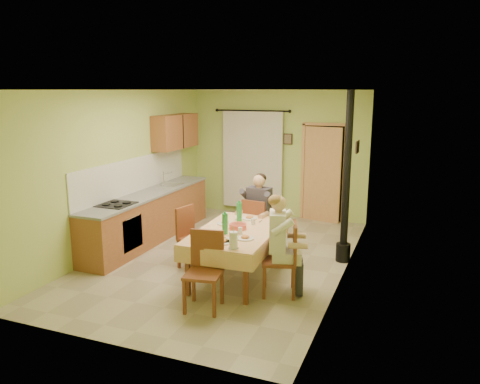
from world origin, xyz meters
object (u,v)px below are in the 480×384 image
at_px(chair_near, 204,287).
at_px(chair_left, 194,250).
at_px(chair_right, 280,274).
at_px(man_far, 258,205).
at_px(stove_flue, 346,201).
at_px(dining_table, 237,254).
at_px(man_right, 280,233).
at_px(chair_far, 258,238).

bearing_deg(chair_near, chair_left, -67.62).
bearing_deg(chair_right, man_far, 13.33).
relative_size(chair_right, stove_flue, 0.37).
distance_m(dining_table, stove_flue, 2.02).
xyz_separation_m(chair_near, man_far, (-0.03, 2.21, 0.59)).
distance_m(man_far, man_right, 1.63).
bearing_deg(dining_table, chair_left, 166.09).
bearing_deg(stove_flue, chair_left, -152.33).
xyz_separation_m(chair_right, stove_flue, (0.61, 1.61, 0.73)).
height_order(chair_right, man_far, man_far).
xyz_separation_m(chair_far, man_right, (0.81, -1.40, 0.59)).
height_order(chair_near, man_far, man_far).
xyz_separation_m(dining_table, man_right, (0.75, -0.29, 0.50)).
distance_m(dining_table, chair_left, 0.83).
height_order(man_far, man_right, same).
distance_m(chair_near, man_right, 1.26).
distance_m(chair_far, man_far, 0.59).
height_order(dining_table, man_far, man_far).
xyz_separation_m(dining_table, chair_near, (-0.02, -1.09, -0.09)).
height_order(chair_far, stove_flue, stove_flue).
relative_size(chair_left, stove_flue, 0.35).
xyz_separation_m(chair_far, chair_right, (0.82, -1.40, 0.00)).
relative_size(chair_far, man_right, 0.72).
bearing_deg(chair_near, stove_flue, -129.55).
relative_size(dining_table, stove_flue, 0.68).
height_order(chair_far, man_far, man_far).
distance_m(chair_far, stove_flue, 1.62).
height_order(chair_right, stove_flue, stove_flue).
height_order(chair_far, chair_near, chair_near).
bearing_deg(man_right, chair_right, -90.00).
bearing_deg(dining_table, chair_near, -92.76).
relative_size(chair_near, stove_flue, 0.36).
distance_m(chair_far, man_right, 1.72).
xyz_separation_m(chair_far, chair_left, (-0.75, -0.93, -0.00)).
height_order(chair_far, chair_right, chair_right).
distance_m(man_far, stove_flue, 1.45).
bearing_deg(dining_table, stove_flue, 42.09).
relative_size(chair_near, man_far, 0.73).
bearing_deg(man_far, man_right, -52.91).
xyz_separation_m(chair_far, chair_near, (0.03, -2.20, 0.00)).
distance_m(chair_left, man_far, 1.35).
bearing_deg(chair_near, chair_far, -98.60).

